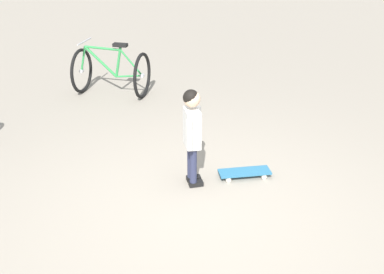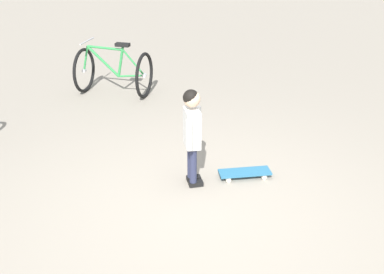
# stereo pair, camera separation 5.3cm
# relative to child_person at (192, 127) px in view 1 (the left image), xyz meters

# --- Properties ---
(ground_plane) EXTENTS (50.00, 50.00, 0.00)m
(ground_plane) POSITION_rel_child_person_xyz_m (0.57, -0.03, -0.66)
(ground_plane) COLOR #9E9384
(child_person) EXTENTS (0.37, 0.23, 1.06)m
(child_person) POSITION_rel_child_person_xyz_m (0.00, 0.00, 0.00)
(child_person) COLOR #2D3351
(child_person) RESTS_ON ground
(skateboard) EXTENTS (0.24, 0.58, 0.07)m
(skateboard) POSITION_rel_child_person_xyz_m (0.01, 0.59, -0.60)
(skateboard) COLOR teal
(skateboard) RESTS_ON ground
(bicycle_mid) EXTENTS (1.13, 1.28, 0.85)m
(bicycle_mid) POSITION_rel_child_person_xyz_m (-2.95, -0.56, -0.28)
(bicycle_mid) COLOR black
(bicycle_mid) RESTS_ON ground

